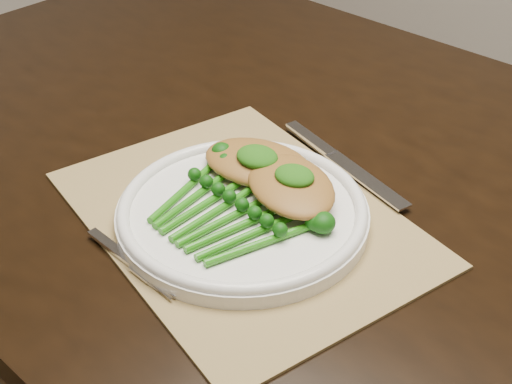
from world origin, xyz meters
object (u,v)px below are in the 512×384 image
Objects in this scene: dining_table at (324,374)px; chicken_fillet_left at (258,163)px; placemat at (241,217)px; dinner_plate at (243,211)px; broccolini_bundle at (222,215)px.

chicken_fillet_left is (-0.07, -0.08, 0.41)m from dining_table.
placemat is 1.47× the size of dinner_plate.
dining_table is 0.44m from broccolini_bundle.
chicken_fillet_left is at bearing 113.23° from dinner_plate.
chicken_fillet_left reaches higher than dining_table.
dining_table is 0.42m from chicken_fillet_left.
chicken_fillet_left is (-0.02, 0.06, 0.03)m from placemat.
placemat is at bearing 98.43° from broccolini_bundle.
placemat is at bearing -76.26° from chicken_fillet_left.
dinner_plate is at bearing -73.15° from chicken_fillet_left.
placemat is 0.08m from chicken_fillet_left.
placemat is at bearing 139.35° from dinner_plate.
broccolini_bundle is at bearing -100.25° from dining_table.
broccolini_bundle is (0.02, -0.10, -0.01)m from chicken_fillet_left.
dinner_plate reaches higher than placemat.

